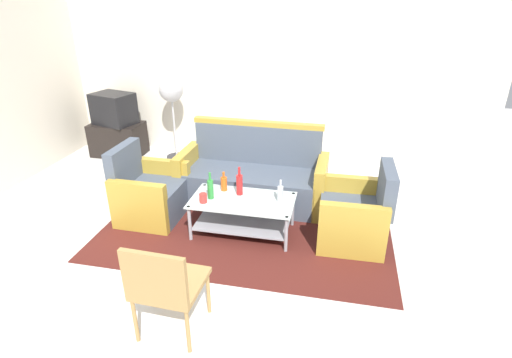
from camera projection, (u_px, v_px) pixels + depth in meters
ground_plane at (215, 267)px, 3.87m from camera, size 14.00×14.00×0.00m
wall_back at (272, 67)px, 6.00m from camera, size 6.52×0.12×2.80m
rug at (248, 226)px, 4.55m from camera, size 3.15×2.05×0.01m
couch at (253, 178)px, 4.99m from camera, size 1.82×0.78×0.96m
armchair_left at (150, 194)px, 4.65m from camera, size 0.71×0.77×0.85m
armchair_right at (355, 216)px, 4.19m from camera, size 0.71×0.77×0.85m
coffee_table at (243, 211)px, 4.32m from camera, size 1.10×0.60×0.40m
bottle_red at (239, 184)px, 4.33m from camera, size 0.07×0.07×0.32m
bottle_clear at (280, 193)px, 4.19m from camera, size 0.06×0.06×0.25m
bottle_orange at (224, 183)px, 4.44m from camera, size 0.07×0.07×0.22m
bottle_green at (210, 189)px, 4.25m from camera, size 0.06×0.06×0.30m
cup at (203, 198)px, 4.19m from camera, size 0.08×0.08×0.10m
tv_stand at (118, 139)px, 6.48m from camera, size 0.80×0.50×0.52m
television at (114, 109)px, 6.27m from camera, size 0.70×0.59×0.48m
pedestal_fan at (171, 95)px, 6.02m from camera, size 0.36×0.36×1.27m
wicker_chair at (165, 283)px, 2.91m from camera, size 0.50×0.50×0.84m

